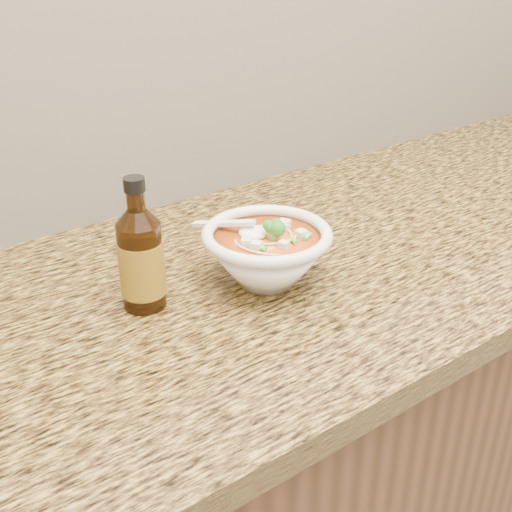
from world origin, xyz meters
TOP-DOWN VIEW (x-y plane):
  - cabinet at (0.00, 1.68)m, footprint 4.00×0.65m
  - counter_slab at (0.00, 1.68)m, footprint 4.00×0.68m
  - soup_bowl at (-0.11, 1.63)m, footprint 0.19×0.21m
  - hot_sauce_bottle at (-0.29, 1.68)m, footprint 0.07×0.07m

SIDE VIEW (x-z plane):
  - cabinet at x=0.00m, z-range 0.00..0.86m
  - counter_slab at x=0.00m, z-range 0.86..0.90m
  - soup_bowl at x=-0.11m, z-range 0.89..1.00m
  - hot_sauce_bottle at x=-0.29m, z-range 0.88..1.07m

